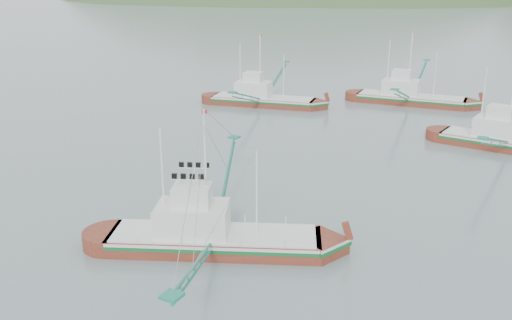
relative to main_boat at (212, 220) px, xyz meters
The scene contains 5 objects.
ground 3.50m from the main_boat, 123.55° to the left, with size 1200.00×1200.00×0.00m, color slate.
main_boat is the anchor object (origin of this frame).
bg_boat_far 47.90m from the main_boat, 90.36° to the left, with size 14.19×25.14×10.20m.
bg_boat_right 34.65m from the main_boat, 66.90° to the left, with size 13.47×23.78×9.66m.
bg_boat_left 41.30m from the main_boat, 114.10° to the left, with size 13.92×24.09×9.88m.
Camera 1 is at (19.38, -29.06, 16.21)m, focal length 40.00 mm.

